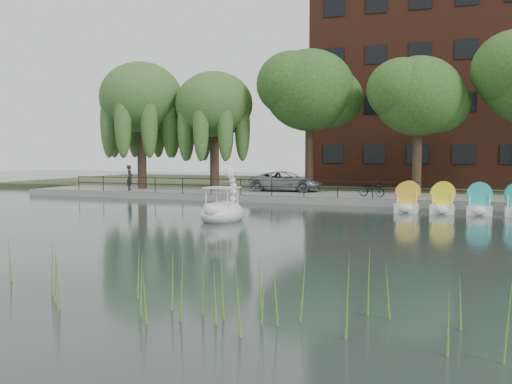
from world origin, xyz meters
The scene contains 16 objects.
ground_plane centered at (0.00, 0.00, 0.00)m, with size 120.00×120.00×0.00m, color #303F3D.
promenade centered at (0.00, 16.00, 0.20)m, with size 40.00×6.00×0.40m, color gray.
kerb centered at (0.00, 13.05, 0.20)m, with size 40.00×0.25×0.40m, color gray.
land_strip centered at (0.00, 30.00, 0.18)m, with size 60.00×22.00×0.36m, color #47512D.
railing centered at (0.00, 13.25, 1.15)m, with size 32.00×0.05×1.00m.
apartment_building centered at (7.00, 29.97, 9.36)m, with size 20.00×10.07×18.00m.
willow_left centered at (-13.00, 16.50, 6.87)m, with size 5.88×5.88×9.01m.
willow_mid centered at (-7.50, 17.00, 6.25)m, with size 5.32×5.32×8.15m.
broadleaf_center centered at (-1.00, 18.00, 7.06)m, with size 6.00×6.00×9.25m.
broadleaf_right centered at (6.00, 17.50, 6.39)m, with size 5.40×5.40×8.32m.
minivan centered at (-2.45, 17.44, 1.17)m, with size 5.54×2.54×1.54m, color gray.
bicycle centered at (3.73, 14.62, 0.90)m, with size 1.72×0.60×1.00m, color gray.
pedestrian centered at (-13.02, 14.94, 1.39)m, with size 0.71×0.48×1.98m, color black.
swan_boat centered at (-1.08, 4.04, 0.51)m, with size 1.76×2.88×2.33m.
pedal_boat_row centered at (9.56, 10.91, 0.61)m, with size 7.95×1.70×1.40m.
reed_bank centered at (2.00, -9.50, 0.60)m, with size 24.00×2.40×1.20m.
Camera 1 is at (9.17, -18.87, 3.01)m, focal length 40.00 mm.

